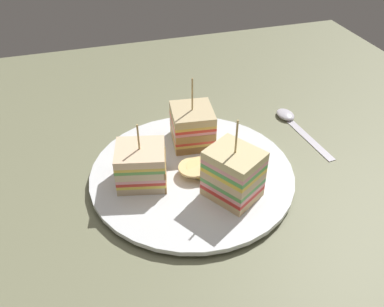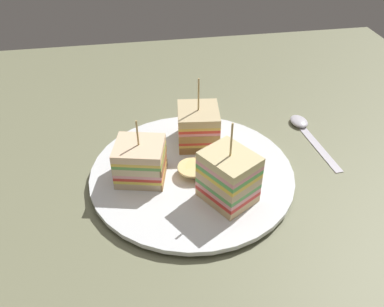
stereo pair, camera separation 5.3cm
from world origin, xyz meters
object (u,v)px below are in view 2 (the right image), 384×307
at_px(sandwich_wedge_0, 198,126).
at_px(spoon, 304,128).
at_px(plate, 192,173).
at_px(sandwich_wedge_1, 141,161).
at_px(sandwich_wedge_2, 228,177).
at_px(chip_pile, 199,168).

bearing_deg(sandwich_wedge_0, spoon, 103.03).
bearing_deg(plate, sandwich_wedge_1, 0.77).
relative_size(sandwich_wedge_0, spoon, 0.71).
xyz_separation_m(plate, sandwich_wedge_1, (0.07, 0.00, 0.03)).
height_order(sandwich_wedge_1, sandwich_wedge_2, sandwich_wedge_2).
height_order(sandwich_wedge_1, spoon, sandwich_wedge_1).
bearing_deg(spoon, sandwich_wedge_2, 126.63).
bearing_deg(sandwich_wedge_2, sandwich_wedge_0, -24.98).
height_order(plate, sandwich_wedge_1, sandwich_wedge_1).
distance_m(sandwich_wedge_0, chip_pile, 0.07).
distance_m(sandwich_wedge_2, spoon, 0.22).
bearing_deg(sandwich_wedge_1, spoon, 31.07).
xyz_separation_m(sandwich_wedge_2, chip_pile, (0.03, -0.05, -0.02)).
height_order(sandwich_wedge_0, sandwich_wedge_2, sandwich_wedge_2).
relative_size(sandwich_wedge_2, spoon, 0.76).
distance_m(sandwich_wedge_0, spoon, 0.18).
bearing_deg(sandwich_wedge_1, sandwich_wedge_2, -16.01).
distance_m(sandwich_wedge_2, chip_pile, 0.06).
bearing_deg(chip_pile, sandwich_wedge_1, -3.85).
relative_size(sandwich_wedge_1, chip_pile, 1.40).
relative_size(chip_pile, spoon, 0.43).
height_order(plate, sandwich_wedge_0, sandwich_wedge_0).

